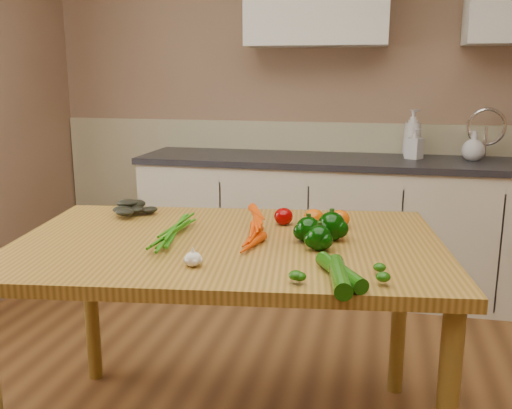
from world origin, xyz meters
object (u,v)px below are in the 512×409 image
Objects in this scene: tomato_b at (314,218)px; tomato_c at (340,219)px; soap_bottle_a at (412,133)px; carrot_bunch at (228,228)px; pepper_c at (319,238)px; tomato_a at (284,216)px; pepper_b at (331,226)px; soap_bottle_b at (415,143)px; table at (228,264)px; soap_bottle_c at (474,146)px; zucchini_b at (339,276)px; pepper_a at (308,230)px; leafy_greens at (133,203)px; garlic_bulb at (193,259)px; zucchini_a at (341,272)px.

tomato_b reaches higher than tomato_c.
soap_bottle_a reaches higher than carrot_bunch.
pepper_c is 0.35m from tomato_a.
soap_bottle_a is 2.93× the size of pepper_b.
pepper_c is at bearing -160.17° from soap_bottle_b.
table is 9.27× the size of soap_bottle_c.
zucchini_b is at bearing 130.81° from soap_bottle_a.
soap_bottle_a is at bearing 76.87° from pepper_a.
leafy_greens is at bearing 177.91° from tomato_b.
leafy_greens reaches higher than garlic_bulb.
tomato_a is at bearing 71.18° from garlic_bulb.
carrot_bunch is at bearing 116.85° from soap_bottle_a.
soap_bottle_b is (0.01, -0.09, -0.05)m from soap_bottle_a.
soap_bottle_b reaches higher than tomato_a.
carrot_bunch is 0.38m from pepper_b.
table is 0.13m from carrot_bunch.
soap_bottle_b is 2.39× the size of tomato_b.
tomato_b is at bearing -164.19° from soap_bottle_b.
leafy_greens is (-1.23, -1.53, -0.11)m from soap_bottle_b.
pepper_b is 0.41× the size of zucchini_b.
pepper_b is at bearing -160.12° from soap_bottle_b.
pepper_a is at bearing -16.27° from leafy_greens.
tomato_a is (-0.21, 0.17, -0.02)m from pepper_b.
soap_bottle_a is at bearing 78.97° from pepper_b.
zucchini_a is at bearing -45.69° from carrot_bunch.
tomato_c is (-0.34, -1.63, -0.18)m from soap_bottle_a.
garlic_bulb is 0.45m from pepper_c.
tomato_a is at bearing 120.57° from pepper_a.
leafy_greens is at bearing 145.54° from zucchini_b.
soap_bottle_c reaches higher than leafy_greens.
pepper_a reaches higher than garlic_bulb.
tomato_b is (-0.44, -1.65, -0.18)m from soap_bottle_a.
table is at bearing -146.09° from tomato_c.
tomato_b is 0.10m from tomato_c.
leafy_greens is 0.88m from pepper_b.
pepper_c is at bearing -60.85° from pepper_a.
pepper_a is at bearing 47.19° from garlic_bulb.
soap_bottle_a is at bearing -111.32° from soap_bottle_c.
zucchini_b is at bearing -90.44° from zucchini_a.
soap_bottle_c is (1.09, 1.81, 0.25)m from table.
pepper_a is at bearing -88.75° from tomato_b.
carrot_bunch is at bearing 141.99° from zucchini_a.
tomato_c is (0.88, -0.01, -0.02)m from leafy_greens.
tomato_c is at bearing -33.93° from soap_bottle_c.
soap_bottle_c is at bearing 65.55° from tomato_c.
soap_bottle_b is 1.62m from tomato_b.
table is at bearing 139.70° from zucchini_b.
soap_bottle_b is 2.12× the size of pepper_a.
pepper_a is 0.25m from tomato_a.
tomato_a is (0.16, 0.26, 0.13)m from table.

